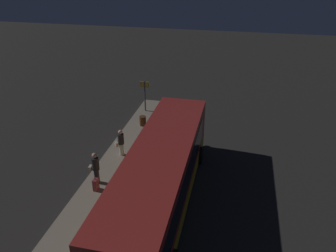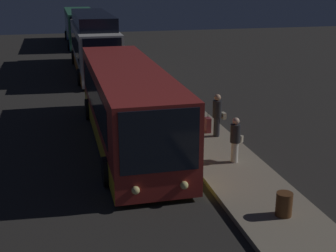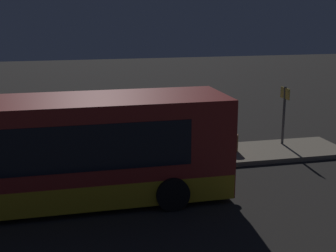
# 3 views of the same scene
# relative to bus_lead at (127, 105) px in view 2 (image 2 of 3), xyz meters

# --- Properties ---
(ground) EXTENTS (80.00, 80.00, 0.00)m
(ground) POSITION_rel_bus_lead_xyz_m (1.61, 0.11, -1.48)
(ground) COLOR #2B2826
(platform) EXTENTS (20.00, 2.43, 0.17)m
(platform) POSITION_rel_bus_lead_xyz_m (1.61, 2.93, -1.39)
(platform) COLOR gray
(platform) RESTS_ON ground
(bus_lead) EXTENTS (11.52, 2.84, 2.98)m
(bus_lead) POSITION_rel_bus_lead_xyz_m (0.00, 0.00, 0.00)
(bus_lead) COLOR maroon
(bus_lead) RESTS_ON ground
(bus_second) EXTENTS (11.59, 2.77, 3.93)m
(bus_second) POSITION_rel_bus_lead_xyz_m (-14.57, 0.00, 0.31)
(bus_second) COLOR silver
(bus_second) RESTS_ON ground
(bus_third) EXTENTS (11.25, 2.89, 3.19)m
(bus_third) POSITION_rel_bus_lead_xyz_m (-28.81, 0.00, 0.11)
(bus_third) COLOR #2D704C
(bus_third) RESTS_ON ground
(passenger_boarding) EXTENTS (0.58, 0.60, 1.59)m
(passenger_boarding) POSITION_rel_bus_lead_xyz_m (3.43, 3.15, -0.45)
(passenger_boarding) COLOR silver
(passenger_boarding) RESTS_ON platform
(passenger_waiting) EXTENTS (0.38, 0.55, 1.72)m
(passenger_waiting) POSITION_rel_bus_lead_xyz_m (0.71, 3.46, -0.38)
(passenger_waiting) COLOR #2D2D33
(passenger_waiting) RESTS_ON platform
(suitcase) EXTENTS (0.33, 0.21, 0.85)m
(suitcase) POSITION_rel_bus_lead_xyz_m (0.14, 3.26, -1.00)
(suitcase) COLOR maroon
(suitcase) RESTS_ON platform
(trash_bin) EXTENTS (0.44, 0.44, 0.65)m
(trash_bin) POSITION_rel_bus_lead_xyz_m (7.29, 3.02, -0.98)
(trash_bin) COLOR #593319
(trash_bin) RESTS_ON platform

